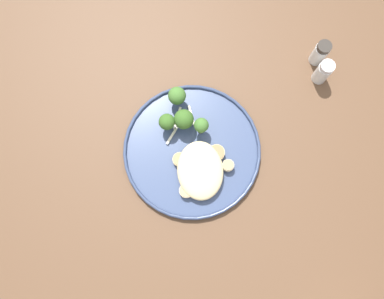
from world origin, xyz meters
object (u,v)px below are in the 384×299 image
Objects in this scene: seared_scallop_large_seared at (217,153)px; broccoli_floret_beside_noodles at (177,96)px; dinner_plate at (192,151)px; seared_scallop_rear_pale at (180,160)px; broccoli_floret_tall_stalk at (167,122)px; seared_scallop_left_edge at (211,184)px; seared_scallop_tilted_round at (199,169)px; seared_scallop_right_edge at (186,191)px; broccoli_floret_near_rim at (203,128)px; pepper_shaker at (320,53)px; broccoli_floret_left_leaning at (184,119)px; salt_shaker at (323,72)px; seared_scallop_front_small at (228,166)px; seared_scallop_on_noodles at (193,178)px.

broccoli_floret_beside_noodles is (0.12, 0.07, 0.02)m from seared_scallop_large_seared.
seared_scallop_rear_pale reaches higher than dinner_plate.
seared_scallop_left_edge is at bearing -148.01° from broccoli_floret_tall_stalk.
seared_scallop_large_seared is at bearing -124.64° from broccoli_floret_tall_stalk.
seared_scallop_tilted_round is (0.03, 0.02, 0.00)m from seared_scallop_left_edge.
seared_scallop_right_edge is 0.13m from broccoli_floret_near_rim.
broccoli_floret_near_rim is at bearing 119.47° from pepper_shaker.
seared_scallop_tilted_round is 0.11m from broccoli_floret_left_leaning.
seared_scallop_large_seared is 1.12× the size of seared_scallop_rear_pale.
seared_scallop_tilted_round reaches higher than seared_scallop_left_edge.
seared_scallop_left_edge is 0.16m from broccoli_floret_tall_stalk.
dinner_plate is 8.45× the size of seared_scallop_tilted_round.
seared_scallop_right_edge is at bearing 126.47° from salt_shaker.
broccoli_floret_beside_noodles is (0.15, 0.09, 0.02)m from seared_scallop_front_small.
seared_scallop_front_small reaches higher than dinner_plate.
pepper_shaker is (0.08, -0.32, -0.01)m from broccoli_floret_beside_noodles.
seared_scallop_large_seared is (-0.01, -0.05, 0.01)m from dinner_plate.
seared_scallop_large_seared and seared_scallop_front_small have the same top height.
broccoli_floret_beside_noodles is at bearing 12.42° from seared_scallop_tilted_round.
seared_scallop_front_small reaches higher than seared_scallop_right_edge.
seared_scallop_right_edge is 0.54× the size of broccoli_floret_tall_stalk.
broccoli_floret_left_leaning is 0.88× the size of salt_shaker.
broccoli_floret_tall_stalk is (0.12, 0.05, 0.03)m from seared_scallop_on_noodles.
broccoli_floret_near_rim is (0.08, 0.05, 0.02)m from seared_scallop_front_small.
seared_scallop_front_small is 0.44× the size of broccoli_floret_tall_stalk.
broccoli_floret_tall_stalk is (0.10, 0.12, 0.02)m from seared_scallop_front_small.
seared_scallop_tilted_round is 0.36m from pepper_shaker.
broccoli_floret_tall_stalk reaches higher than seared_scallop_left_edge.
pepper_shaker is at bearing -48.63° from seared_scallop_right_edge.
seared_scallop_on_noodles is at bearing -158.65° from broccoli_floret_tall_stalk.
salt_shaker reaches higher than seared_scallop_front_small.
broccoli_floret_tall_stalk is at bearing 76.74° from broccoli_floret_near_rim.
seared_scallop_front_small reaches higher than seared_scallop_on_noodles.
pepper_shaker is (0.19, -0.29, 0.02)m from dinner_plate.
seared_scallop_rear_pale is 0.55× the size of broccoli_floret_tall_stalk.
broccoli_floret_tall_stalk is at bearing 15.28° from seared_scallop_rear_pale.
seared_scallop_tilted_round is 0.02m from seared_scallop_on_noodles.
broccoli_floret_left_leaning is (0.10, 0.08, 0.02)m from seared_scallop_front_small.
broccoli_floret_near_rim is at bearing -19.76° from seared_scallop_right_edge.
seared_scallop_rear_pale is (-0.02, 0.03, 0.01)m from dinner_plate.
seared_scallop_on_noodles is at bearing 68.75° from seared_scallop_left_edge.
pepper_shaker is (0.13, -0.34, -0.01)m from broccoli_floret_tall_stalk.
seared_scallop_on_noodles is at bearing -174.99° from broccoli_floret_left_leaning.
seared_scallop_left_edge reaches higher than dinner_plate.
seared_scallop_left_edge is 1.05× the size of seared_scallop_tilted_round.
seared_scallop_tilted_round reaches higher than seared_scallop_on_noodles.
salt_shaker and pepper_shaker have the same top height.
seared_scallop_front_small is 0.37× the size of salt_shaker.
seared_scallop_front_small is at bearing -139.63° from broccoli_floret_left_leaning.
seared_scallop_on_noodles is 0.49× the size of broccoli_floret_near_rim.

